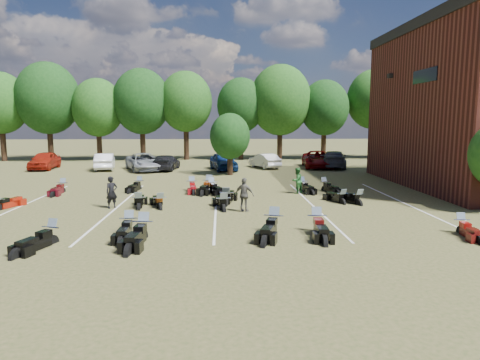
{
  "coord_description": "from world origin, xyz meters",
  "views": [
    {
      "loc": [
        -2.73,
        -18.62,
        4.4
      ],
      "look_at": [
        -1.71,
        4.0,
        1.2
      ],
      "focal_mm": 32.0,
      "sensor_mm": 36.0,
      "label": 1
    }
  ],
  "objects": [
    {
      "name": "person_green",
      "position": [
        1.82,
        6.55,
        0.78
      ],
      "size": [
        0.96,
        0.92,
        1.56
      ],
      "primitive_type": "imported",
      "rotation": [
        0.0,
        0.0,
        3.75
      ],
      "color": "#256328",
      "rests_on": "ground"
    },
    {
      "name": "car_2",
      "position": [
        -9.44,
        18.83,
        0.75
      ],
      "size": [
        4.28,
        5.92,
        1.5
      ],
      "primitive_type": "imported",
      "rotation": [
        0.0,
        0.0,
        0.37
      ],
      "color": "gray",
      "rests_on": "ground"
    },
    {
      "name": "motorcycle_13",
      "position": [
        3.65,
        3.25,
        0.0
      ],
      "size": [
        1.24,
        2.12,
        1.13
      ],
      "primitive_type": null,
      "rotation": [
        0.0,
        0.0,
        3.46
      ],
      "color": "black",
      "rests_on": "ground"
    },
    {
      "name": "motorcycle_19",
      "position": [
        3.72,
        7.44,
        0.0
      ],
      "size": [
        1.23,
        2.2,
        1.17
      ],
      "primitive_type": null,
      "rotation": [
        0.0,
        0.0,
        0.28
      ],
      "color": "black",
      "rests_on": "ground"
    },
    {
      "name": "motorcycle_11",
      "position": [
        -2.62,
        1.74,
        0.0
      ],
      "size": [
        1.11,
        2.41,
        1.29
      ],
      "primitive_type": null,
      "rotation": [
        0.0,
        0.0,
        3.31
      ],
      "color": "black",
      "rests_on": "ground"
    },
    {
      "name": "motorcycle_8",
      "position": [
        -5.76,
        2.3,
        0.0
      ],
      "size": [
        1.27,
        2.22,
        1.18
      ],
      "primitive_type": null,
      "rotation": [
        0.0,
        0.0,
        3.44
      ],
      "color": "black",
      "rests_on": "ground"
    },
    {
      "name": "car_6",
      "position": [
        6.22,
        20.36,
        0.77
      ],
      "size": [
        3.12,
        5.78,
        1.54
      ],
      "primitive_type": "imported",
      "rotation": [
        0.0,
        0.0,
        -0.1
      ],
      "color": "#5B0506",
      "rests_on": "ground"
    },
    {
      "name": "motorcycle_10",
      "position": [
        -2.45,
        3.11,
        0.0
      ],
      "size": [
        1.17,
        2.52,
        1.35
      ],
      "primitive_type": null,
      "rotation": [
        0.0,
        0.0,
        2.97
      ],
      "color": "black",
      "rests_on": "ground"
    },
    {
      "name": "motorcycle_5",
      "position": [
        1.03,
        -2.35,
        0.0
      ],
      "size": [
        0.93,
        2.49,
        1.37
      ],
      "primitive_type": null,
      "rotation": [
        0.0,
        0.0,
        -0.06
      ],
      "color": "black",
      "rests_on": "ground"
    },
    {
      "name": "person_black",
      "position": [
        -8.2,
        2.7,
        0.8
      ],
      "size": [
        0.7,
        0.64,
        1.6
      ],
      "primitive_type": "imported",
      "rotation": [
        0.0,
        0.0,
        0.59
      ],
      "color": "black",
      "rests_on": "ground"
    },
    {
      "name": "person_grey",
      "position": [
        -1.61,
        1.54,
        0.83
      ],
      "size": [
        1.05,
        0.79,
        1.66
      ],
      "primitive_type": "imported",
      "rotation": [
        0.0,
        0.0,
        2.69
      ],
      "color": "#545148",
      "rests_on": "ground"
    },
    {
      "name": "motorcycle_1",
      "position": [
        -6.32,
        -2.27,
        0.0
      ],
      "size": [
        0.77,
        2.27,
        1.26
      ],
      "primitive_type": null,
      "rotation": [
        0.0,
        0.0,
        0.02
      ],
      "color": "black",
      "rests_on": "ground"
    },
    {
      "name": "motorcycle_12",
      "position": [
        4.4,
        2.89,
        0.0
      ],
      "size": [
        1.33,
        2.25,
        1.2
      ],
      "primitive_type": null,
      "rotation": [
        0.0,
        0.0,
        3.46
      ],
      "color": "black",
      "rests_on": "ground"
    },
    {
      "name": "car_4",
      "position": [
        -2.52,
        18.82,
        0.77
      ],
      "size": [
        2.81,
        4.83,
        1.54
      ],
      "primitive_type": "imported",
      "rotation": [
        0.0,
        0.0,
        0.23
      ],
      "color": "navy",
      "rests_on": "ground"
    },
    {
      "name": "motorcycle_6",
      "position": [
        6.61,
        -2.82,
        0.0
      ],
      "size": [
        0.83,
        2.07,
        1.12
      ],
      "primitive_type": null,
      "rotation": [
        0.0,
        0.0,
        -0.09
      ],
      "color": "#4E0B0B",
      "rests_on": "ground"
    },
    {
      "name": "motorcycle_3",
      "position": [
        -0.68,
        -2.37,
        0.0
      ],
      "size": [
        1.51,
        2.65,
        1.41
      ],
      "primitive_type": null,
      "rotation": [
        0.0,
        0.0,
        -0.3
      ],
      "color": "black",
      "rests_on": "ground"
    },
    {
      "name": "motorcycle_17",
      "position": [
        -3.49,
        7.66,
        0.0
      ],
      "size": [
        1.24,
        2.58,
        1.38
      ],
      "primitive_type": null,
      "rotation": [
        0.0,
        0.0,
        -0.19
      ],
      "color": "black",
      "rests_on": "ground"
    },
    {
      "name": "car_1",
      "position": [
        -13.04,
        19.64,
        0.73
      ],
      "size": [
        2.34,
        4.62,
        1.45
      ],
      "primitive_type": "imported",
      "rotation": [
        0.0,
        0.0,
        3.33
      ],
      "color": "silver",
      "rests_on": "ground"
    },
    {
      "name": "ground",
      "position": [
        0.0,
        0.0,
        0.0
      ],
      "size": [
        160.0,
        160.0,
        0.0
      ],
      "primitive_type": "plane",
      "color": "brown",
      "rests_on": "ground"
    },
    {
      "name": "car_0",
      "position": [
        -18.51,
        20.22,
        0.79
      ],
      "size": [
        2.19,
        4.76,
        1.58
      ],
      "primitive_type": "imported",
      "rotation": [
        0.0,
        0.0,
        0.07
      ],
      "color": "#9B1C0E",
      "rests_on": "ground"
    },
    {
      "name": "motorcycle_0",
      "position": [
        -8.79,
        -3.56,
        0.0
      ],
      "size": [
        1.39,
        2.37,
        1.26
      ],
      "primitive_type": null,
      "rotation": [
        0.0,
        0.0,
        -0.32
      ],
      "color": "black",
      "rests_on": "ground"
    },
    {
      "name": "tree_line",
      "position": [
        -1.0,
        29.0,
        6.31
      ],
      "size": [
        56.0,
        6.0,
        9.79
      ],
      "color": "black",
      "rests_on": "ground"
    },
    {
      "name": "car_5",
      "position": [
        1.28,
        20.35,
        0.66
      ],
      "size": [
        2.81,
        4.27,
        1.33
      ],
      "primitive_type": "imported",
      "rotation": [
        0.0,
        0.0,
        3.53
      ],
      "color": "silver",
      "rests_on": "ground"
    },
    {
      "name": "motorcycle_9",
      "position": [
        -6.8,
        2.31,
        0.0
      ],
      "size": [
        0.93,
        2.27,
        1.23
      ],
      "primitive_type": null,
      "rotation": [
        0.0,
        0.0,
        3.25
      ],
      "color": "black",
      "rests_on": "ground"
    },
    {
      "name": "motorcycle_15",
      "position": [
        -4.56,
        7.88,
        0.0
      ],
      "size": [
        0.97,
        2.28,
        1.23
      ],
      "primitive_type": null,
      "rotation": [
        0.0,
        0.0,
        0.12
      ],
      "color": "maroon",
      "rests_on": "ground"
    },
    {
      "name": "car_3",
      "position": [
        -7.59,
        19.07,
        0.66
      ],
      "size": [
        2.3,
        4.74,
        1.33
      ],
      "primitive_type": "imported",
      "rotation": [
        0.0,
        0.0,
        3.04
      ],
      "color": "black",
      "rests_on": "ground"
    },
    {
      "name": "motorcycle_20",
      "position": [
        2.34,
        7.54,
        0.0
      ],
      "size": [
        1.09,
        2.26,
        1.21
      ],
      "primitive_type": null,
      "rotation": [
        0.0,
        0.0,
        0.19
      ],
      "color": "black",
      "rests_on": "ground"
    },
    {
      "name": "motorcycle_14",
      "position": [
        -12.39,
        7.54,
        0.0
      ],
      "size": [
        0.7,
        2.17,
        1.21
      ],
      "primitive_type": null,
      "rotation": [
        0.0,
        0.0,
        -0.0
      ],
      "color": "#430911",
      "rests_on": "ground"
    },
    {
      "name": "car_7",
      "position": [
        7.65,
        20.11,
        0.79
      ],
      "size": [
        3.47,
        5.79,
        1.57
      ],
      "primitive_type": "imported",
      "rotation": [
        0.0,
        0.0,
        2.89
      ],
      "color": "#333337",
      "rests_on": "ground"
    },
    {
      "name": "motorcycle_18",
      "position": [
        -3.3,
        7.2,
        0.0
      ],
      "size": [
        1.42,
        2.38,
        1.26
      ],
      "primitive_type": null,
      "rotation": [
        0.0,
        0.0,
        0.33
      ],
      "color": "black",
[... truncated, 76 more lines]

